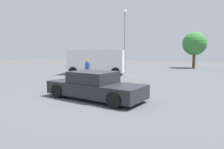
{
  "coord_description": "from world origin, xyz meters",
  "views": [
    {
      "loc": [
        4.03,
        -8.02,
        2.12
      ],
      "look_at": [
        -0.1,
        2.07,
        0.9
      ],
      "focal_mm": 32.83,
      "sensor_mm": 36.0,
      "label": 1
    }
  ],
  "objects_px": {
    "sedan_foreground": "(95,86)",
    "van_white": "(96,61)",
    "dog": "(141,88)",
    "light_post_mid": "(125,30)",
    "pedestrian": "(87,69)"
  },
  "relations": [
    {
      "from": "van_white",
      "to": "pedestrian",
      "type": "xyz_separation_m",
      "value": [
        1.41,
        -4.25,
        -0.3
      ]
    },
    {
      "from": "pedestrian",
      "to": "dog",
      "type": "bearing_deg",
      "value": 103.68
    },
    {
      "from": "dog",
      "to": "van_white",
      "type": "bearing_deg",
      "value": 113.87
    },
    {
      "from": "dog",
      "to": "van_white",
      "type": "relative_size",
      "value": 0.12
    },
    {
      "from": "sedan_foreground",
      "to": "van_white",
      "type": "height_order",
      "value": "van_white"
    },
    {
      "from": "pedestrian",
      "to": "light_post_mid",
      "type": "relative_size",
      "value": 0.23
    },
    {
      "from": "dog",
      "to": "sedan_foreground",
      "type": "bearing_deg",
      "value": -143.17
    },
    {
      "from": "pedestrian",
      "to": "light_post_mid",
      "type": "bearing_deg",
      "value": -135.21
    },
    {
      "from": "dog",
      "to": "light_post_mid",
      "type": "distance_m",
      "value": 13.68
    },
    {
      "from": "van_white",
      "to": "light_post_mid",
      "type": "distance_m",
      "value": 6.35
    },
    {
      "from": "dog",
      "to": "light_post_mid",
      "type": "relative_size",
      "value": 0.09
    },
    {
      "from": "dog",
      "to": "light_post_mid",
      "type": "xyz_separation_m",
      "value": [
        -4.97,
        12.0,
        4.31
      ]
    },
    {
      "from": "sedan_foreground",
      "to": "pedestrian",
      "type": "xyz_separation_m",
      "value": [
        -2.95,
        4.63,
        0.35
      ]
    },
    {
      "from": "sedan_foreground",
      "to": "dog",
      "type": "height_order",
      "value": "sedan_foreground"
    },
    {
      "from": "pedestrian",
      "to": "van_white",
      "type": "bearing_deg",
      "value": -119.62
    }
  ]
}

